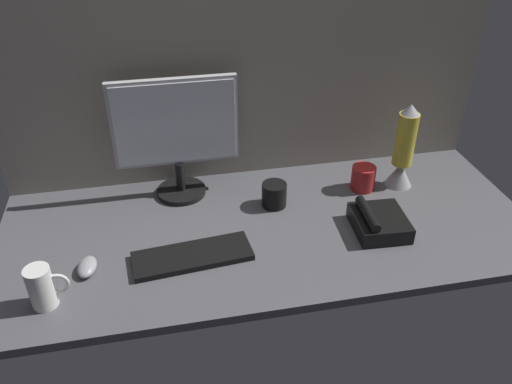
# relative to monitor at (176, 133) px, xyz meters

# --- Properties ---
(ground_plane) EXTENTS (1.80, 0.80, 0.03)m
(ground_plane) POSITION_rel_monitor_xyz_m (0.27, -0.25, -0.26)
(ground_plane) COLOR #515156
(cubicle_wall_back) EXTENTS (1.80, 0.05, 0.70)m
(cubicle_wall_back) POSITION_rel_monitor_xyz_m (0.27, 0.12, 0.10)
(cubicle_wall_back) COLOR gray
(cubicle_wall_back) RESTS_ON ground_plane
(monitor) EXTENTS (0.44, 0.18, 0.44)m
(monitor) POSITION_rel_monitor_xyz_m (0.00, 0.00, 0.00)
(monitor) COLOR black
(monitor) RESTS_ON ground_plane
(keyboard) EXTENTS (0.38, 0.16, 0.02)m
(keyboard) POSITION_rel_monitor_xyz_m (0.00, -0.39, -0.24)
(keyboard) COLOR black
(keyboard) RESTS_ON ground_plane
(mouse) EXTENTS (0.07, 0.10, 0.03)m
(mouse) POSITION_rel_monitor_xyz_m (-0.31, -0.38, -0.23)
(mouse) COLOR #99999E
(mouse) RESTS_ON ground_plane
(mug_red_plastic) EXTENTS (0.09, 0.09, 0.09)m
(mug_red_plastic) POSITION_rel_monitor_xyz_m (0.67, -0.11, -0.20)
(mug_red_plastic) COLOR red
(mug_red_plastic) RESTS_ON ground_plane
(mug_black_travel) EXTENTS (0.09, 0.09, 0.09)m
(mug_black_travel) POSITION_rel_monitor_xyz_m (0.32, -0.15, -0.20)
(mug_black_travel) COLOR black
(mug_black_travel) RESTS_ON ground_plane
(mug_ceramic_white) EXTENTS (0.11, 0.07, 0.13)m
(mug_ceramic_white) POSITION_rel_monitor_xyz_m (-0.42, -0.50, -0.18)
(mug_ceramic_white) COLOR white
(mug_ceramic_white) RESTS_ON ground_plane
(lava_lamp) EXTENTS (0.10, 0.10, 0.33)m
(lava_lamp) POSITION_rel_monitor_xyz_m (0.82, -0.11, -0.11)
(lava_lamp) COLOR #A5A5AD
(lava_lamp) RESTS_ON ground_plane
(desk_phone) EXTENTS (0.18, 0.20, 0.09)m
(desk_phone) POSITION_rel_monitor_xyz_m (0.63, -0.36, -0.21)
(desk_phone) COLOR black
(desk_phone) RESTS_ON ground_plane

